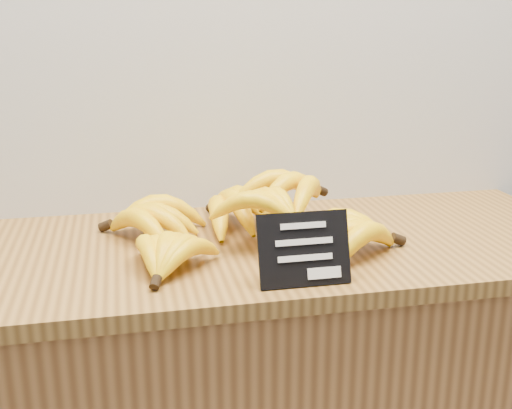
# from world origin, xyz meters

# --- Properties ---
(counter_top) EXTENTS (1.37, 0.54, 0.03)m
(counter_top) POSITION_xyz_m (-0.11, 2.75, 0.92)
(counter_top) COLOR olive
(counter_top) RESTS_ON counter
(chalkboard_sign) EXTENTS (0.15, 0.04, 0.12)m
(chalkboard_sign) POSITION_xyz_m (-0.06, 2.54, 0.99)
(chalkboard_sign) COLOR black
(chalkboard_sign) RESTS_ON counter_top
(banana_pile) EXTENTS (0.56, 0.42, 0.12)m
(banana_pile) POSITION_xyz_m (-0.11, 2.75, 0.98)
(banana_pile) COLOR yellow
(banana_pile) RESTS_ON counter_top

